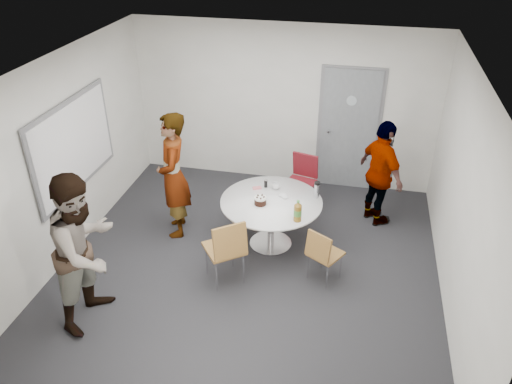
% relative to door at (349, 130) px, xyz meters
% --- Properties ---
extents(floor, '(5.00, 5.00, 0.00)m').
position_rel_door_xyz_m(floor, '(-1.10, -2.48, -1.03)').
color(floor, '#242428').
rests_on(floor, ground).
extents(ceiling, '(5.00, 5.00, 0.00)m').
position_rel_door_xyz_m(ceiling, '(-1.10, -2.48, 1.67)').
color(ceiling, silver).
rests_on(ceiling, wall_back).
extents(wall_back, '(5.00, 0.00, 5.00)m').
position_rel_door_xyz_m(wall_back, '(-1.10, 0.02, 0.32)').
color(wall_back, silver).
rests_on(wall_back, floor).
extents(wall_left, '(0.00, 5.00, 5.00)m').
position_rel_door_xyz_m(wall_left, '(-3.60, -2.48, 0.32)').
color(wall_left, silver).
rests_on(wall_left, floor).
extents(wall_right, '(0.00, 5.00, 5.00)m').
position_rel_door_xyz_m(wall_right, '(1.40, -2.48, 0.32)').
color(wall_right, silver).
rests_on(wall_right, floor).
extents(wall_front, '(5.00, 0.00, 5.00)m').
position_rel_door_xyz_m(wall_front, '(-1.10, -4.98, 0.32)').
color(wall_front, silver).
rests_on(wall_front, floor).
extents(door, '(1.02, 0.17, 2.12)m').
position_rel_door_xyz_m(door, '(0.00, 0.00, 0.00)').
color(door, slate).
rests_on(door, wall_back).
extents(whiteboard, '(0.04, 1.90, 1.25)m').
position_rel_door_xyz_m(whiteboard, '(-3.56, -2.28, 0.42)').
color(whiteboard, slate).
rests_on(whiteboard, wall_left).
extents(table, '(1.40, 1.40, 1.03)m').
position_rel_door_xyz_m(table, '(-0.89, -1.98, -0.39)').
color(table, white).
rests_on(table, floor).
extents(chair_near_left, '(0.65, 0.66, 0.96)m').
position_rel_door_xyz_m(chair_near_left, '(-1.29, -2.91, -0.44)').
color(chair_near_left, brown).
rests_on(chair_near_left, floor).
extents(chair_near_right, '(0.52, 0.53, 0.78)m').
position_rel_door_xyz_m(chair_near_right, '(-0.13, -2.61, -0.56)').
color(chair_near_right, brown).
rests_on(chair_near_right, floor).
extents(chair_far, '(0.53, 0.56, 0.90)m').
position_rel_door_xyz_m(chair_far, '(-0.62, -0.86, -0.47)').
color(chair_far, maroon).
rests_on(chair_far, floor).
extents(person_main, '(0.64, 0.79, 1.87)m').
position_rel_door_xyz_m(person_main, '(-2.33, -1.92, -0.09)').
color(person_main, '#A5C6EA').
rests_on(person_main, floor).
extents(person_left, '(0.84, 1.02, 1.90)m').
position_rel_door_xyz_m(person_left, '(-2.67, -3.77, -0.08)').
color(person_left, white).
rests_on(person_left, floor).
extents(person_right, '(0.88, 1.02, 1.64)m').
position_rel_door_xyz_m(person_right, '(0.55, -1.03, -0.20)').
color(person_right, black).
rests_on(person_right, floor).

